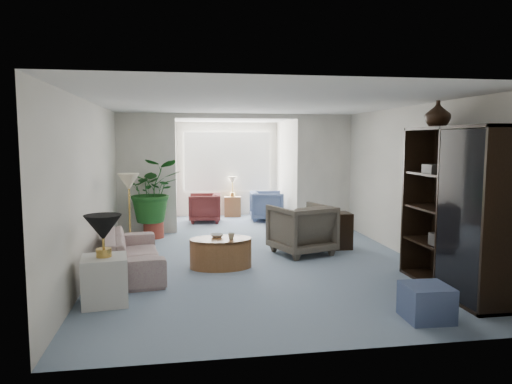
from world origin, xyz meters
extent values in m
plane|color=#899CB5|center=(0.00, 0.00, 0.00)|extent=(6.00, 6.00, 0.00)
plane|color=#899CB5|center=(0.00, 4.10, 0.00)|extent=(2.60, 2.60, 0.00)
cube|color=white|center=(-1.90, 3.00, 1.25)|extent=(1.20, 0.12, 2.50)
cube|color=white|center=(1.90, 3.00, 1.25)|extent=(1.20, 0.12, 2.50)
cube|color=white|center=(0.00, 3.00, 2.45)|extent=(2.60, 0.12, 0.10)
cube|color=white|center=(0.00, 5.18, 1.40)|extent=(2.20, 0.02, 1.50)
cube|color=white|center=(0.00, 5.15, 1.40)|extent=(2.20, 0.02, 1.50)
cube|color=#B6AA91|center=(2.46, -0.10, 1.70)|extent=(0.04, 0.50, 0.40)
imported|color=#B5A899|center=(-1.94, 0.03, 0.29)|extent=(1.04, 2.09, 0.59)
cube|color=silver|center=(-2.14, -1.32, 0.29)|extent=(0.58, 0.58, 0.57)
cone|color=black|center=(-2.14, -1.32, 0.92)|extent=(0.44, 0.44, 0.30)
cone|color=#F8EEC5|center=(-2.07, 1.14, 1.25)|extent=(0.36, 0.36, 0.28)
cylinder|color=brown|center=(-0.63, 0.10, 0.23)|extent=(1.05, 1.05, 0.45)
imported|color=silver|center=(-0.68, 0.20, 0.48)|extent=(0.23, 0.23, 0.05)
imported|color=beige|center=(-0.48, 0.00, 0.50)|extent=(0.11, 0.11, 0.10)
imported|color=#625C4D|center=(0.82, 0.78, 0.43)|extent=(1.18, 1.19, 0.86)
cube|color=black|center=(1.52, 1.08, 0.32)|extent=(0.54, 0.44, 0.65)
cube|color=black|center=(2.23, -1.51, 1.06)|extent=(0.51, 1.91, 2.12)
imported|color=black|center=(2.23, -1.01, 2.30)|extent=(0.34, 0.34, 0.36)
cube|color=slate|center=(1.39, -2.40, 0.19)|extent=(0.50, 0.50, 0.38)
cylinder|color=#97392C|center=(-1.76, 2.55, 0.16)|extent=(0.40, 0.40, 0.32)
imported|color=#1D561D|center=(-1.76, 2.55, 0.95)|extent=(1.14, 0.99, 1.26)
imported|color=slate|center=(0.86, 4.25, 0.36)|extent=(0.85, 0.83, 0.71)
imported|color=#5C241F|center=(-0.64, 4.25, 0.34)|extent=(0.82, 0.80, 0.68)
cube|color=brown|center=(0.11, 5.00, 0.26)|extent=(0.45, 0.36, 0.51)
cube|color=#504D4B|center=(2.18, -1.13, 1.54)|extent=(0.30, 0.26, 0.16)
cube|color=#302D2B|center=(2.18, -1.37, 0.64)|extent=(0.30, 0.26, 0.16)
cube|color=#3A3836|center=(2.18, -1.78, 1.09)|extent=(0.30, 0.26, 0.16)
cube|color=#292420|center=(2.18, -1.86, 1.54)|extent=(0.30, 0.26, 0.16)
cube|color=#2B2825|center=(2.18, -1.97, 0.64)|extent=(0.30, 0.26, 0.16)
camera|label=1|loc=(-1.25, -7.07, 1.94)|focal=33.55mm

